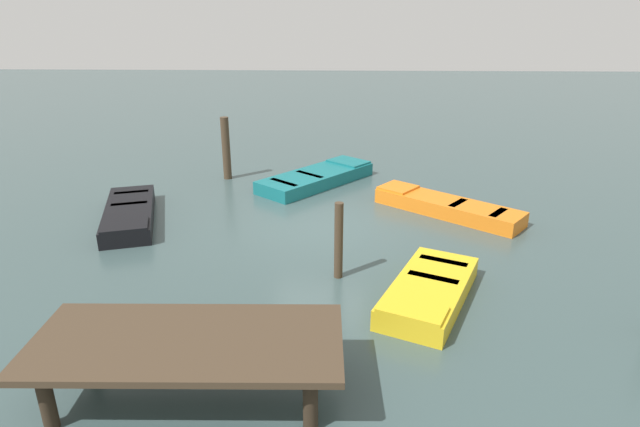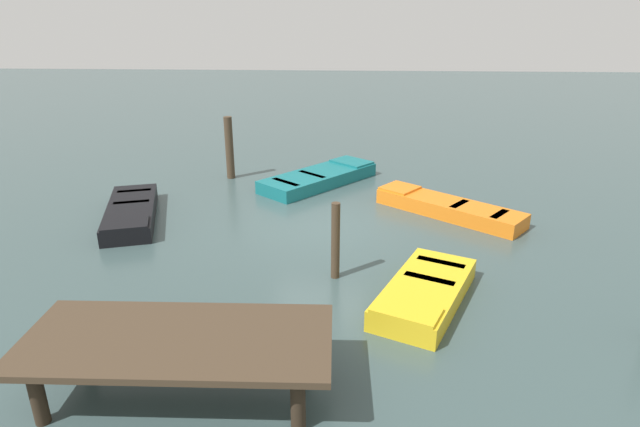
{
  "view_description": "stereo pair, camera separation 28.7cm",
  "coord_description": "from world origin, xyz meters",
  "px_view_note": "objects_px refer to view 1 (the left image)",
  "views": [
    {
      "loc": [
        -0.45,
        12.46,
        5.13
      ],
      "look_at": [
        0.0,
        0.0,
        0.35
      ],
      "focal_mm": 29.23,
      "sensor_mm": 36.0,
      "label": 1
    },
    {
      "loc": [
        -0.74,
        12.45,
        5.13
      ],
      "look_at": [
        0.0,
        0.0,
        0.35
      ],
      "focal_mm": 29.23,
      "sensor_mm": 36.0,
      "label": 2
    }
  ],
  "objects_px": {
    "mooring_piling_mid_left": "(339,241)",
    "mooring_piling_mid_right": "(226,148)",
    "rowboat_teal": "(317,177)",
    "rowboat_orange": "(446,206)",
    "rowboat_yellow": "(429,291)",
    "dock_segment": "(188,346)",
    "rowboat_black": "(129,214)"
  },
  "relations": [
    {
      "from": "mooring_piling_mid_left",
      "to": "mooring_piling_mid_right",
      "type": "xyz_separation_m",
      "value": [
        3.71,
        -6.85,
        0.2
      ]
    },
    {
      "from": "rowboat_teal",
      "to": "mooring_piling_mid_right",
      "type": "distance_m",
      "value": 3.15
    },
    {
      "from": "rowboat_orange",
      "to": "rowboat_yellow",
      "type": "distance_m",
      "value": 4.89
    },
    {
      "from": "rowboat_orange",
      "to": "dock_segment",
      "type": "bearing_deg",
      "value": 94.81
    },
    {
      "from": "rowboat_teal",
      "to": "mooring_piling_mid_right",
      "type": "height_order",
      "value": "mooring_piling_mid_right"
    },
    {
      "from": "rowboat_orange",
      "to": "rowboat_yellow",
      "type": "bearing_deg",
      "value": 114.34
    },
    {
      "from": "rowboat_teal",
      "to": "rowboat_yellow",
      "type": "bearing_deg",
      "value": -120.91
    },
    {
      "from": "rowboat_black",
      "to": "mooring_piling_mid_left",
      "type": "xyz_separation_m",
      "value": [
        -5.53,
        2.93,
        0.61
      ]
    },
    {
      "from": "rowboat_orange",
      "to": "mooring_piling_mid_right",
      "type": "bearing_deg",
      "value": 14.08
    },
    {
      "from": "rowboat_orange",
      "to": "mooring_piling_mid_left",
      "type": "relative_size",
      "value": 2.33
    },
    {
      "from": "rowboat_orange",
      "to": "rowboat_black",
      "type": "xyz_separation_m",
      "value": [
        8.47,
        0.88,
        0.0
      ]
    },
    {
      "from": "dock_segment",
      "to": "mooring_piling_mid_right",
      "type": "relative_size",
      "value": 2.12
    },
    {
      "from": "rowboat_black",
      "to": "rowboat_teal",
      "type": "relative_size",
      "value": 0.94
    },
    {
      "from": "dock_segment",
      "to": "mooring_piling_mid_left",
      "type": "relative_size",
      "value": 2.65
    },
    {
      "from": "dock_segment",
      "to": "rowboat_orange",
      "type": "xyz_separation_m",
      "value": [
        -5.03,
        -7.49,
        -0.61
      ]
    },
    {
      "from": "rowboat_teal",
      "to": "mooring_piling_mid_left",
      "type": "height_order",
      "value": "mooring_piling_mid_left"
    },
    {
      "from": "dock_segment",
      "to": "mooring_piling_mid_left",
      "type": "distance_m",
      "value": 4.23
    },
    {
      "from": "mooring_piling_mid_left",
      "to": "mooring_piling_mid_right",
      "type": "relative_size",
      "value": 0.8
    },
    {
      "from": "dock_segment",
      "to": "rowboat_yellow",
      "type": "relative_size",
      "value": 1.37
    },
    {
      "from": "mooring_piling_mid_right",
      "to": "rowboat_orange",
      "type": "bearing_deg",
      "value": 155.4
    },
    {
      "from": "rowboat_black",
      "to": "rowboat_teal",
      "type": "xyz_separation_m",
      "value": [
        -4.82,
        -3.45,
        -0.0
      ]
    },
    {
      "from": "rowboat_yellow",
      "to": "rowboat_teal",
      "type": "height_order",
      "value": "same"
    },
    {
      "from": "rowboat_orange",
      "to": "mooring_piling_mid_left",
      "type": "bearing_deg",
      "value": 91.04
    },
    {
      "from": "dock_segment",
      "to": "rowboat_black",
      "type": "xyz_separation_m",
      "value": [
        3.44,
        -6.61,
        -0.61
      ]
    },
    {
      "from": "rowboat_black",
      "to": "rowboat_orange",
      "type": "bearing_deg",
      "value": 78.36
    },
    {
      "from": "dock_segment",
      "to": "rowboat_yellow",
      "type": "xyz_separation_m",
      "value": [
        -3.82,
        -2.75,
        -0.61
      ]
    },
    {
      "from": "rowboat_orange",
      "to": "rowboat_black",
      "type": "height_order",
      "value": "same"
    },
    {
      "from": "rowboat_orange",
      "to": "mooring_piling_mid_right",
      "type": "relative_size",
      "value": 1.87
    },
    {
      "from": "mooring_piling_mid_right",
      "to": "mooring_piling_mid_left",
      "type": "bearing_deg",
      "value": 118.43
    },
    {
      "from": "mooring_piling_mid_left",
      "to": "mooring_piling_mid_right",
      "type": "distance_m",
      "value": 7.8
    },
    {
      "from": "rowboat_black",
      "to": "rowboat_yellow",
      "type": "distance_m",
      "value": 8.22
    },
    {
      "from": "rowboat_yellow",
      "to": "mooring_piling_mid_left",
      "type": "relative_size",
      "value": 1.94
    }
  ]
}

